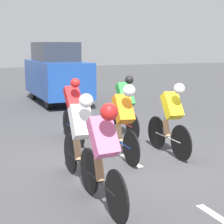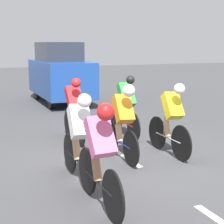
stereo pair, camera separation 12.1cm
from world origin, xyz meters
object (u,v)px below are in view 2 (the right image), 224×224
cyclist_white (79,136)px  cyclist_yellow (171,118)px  cyclist_green (126,105)px  support_car (60,73)px  cyclist_red (74,109)px  cyclist_orange (123,120)px  cyclist_pink (100,153)px

cyclist_white → cyclist_yellow: cyclist_white is taller
cyclist_green → support_car: size_ratio=0.42×
cyclist_yellow → cyclist_green: bearing=-83.1°
cyclist_green → cyclist_yellow: cyclist_green is taller
cyclist_green → support_car: 5.94m
cyclist_red → cyclist_yellow: cyclist_red is taller
cyclist_red → cyclist_yellow: 2.32m
cyclist_green → cyclist_white: 3.22m
cyclist_red → support_car: bearing=-101.5°
cyclist_green → cyclist_yellow: 1.77m
cyclist_white → cyclist_orange: bearing=-143.5°
cyclist_pink → cyclist_yellow: (-2.22, -1.83, -0.02)m
cyclist_green → cyclist_white: size_ratio=1.00×
cyclist_white → support_car: size_ratio=0.42×
cyclist_white → support_car: 8.68m
cyclist_white → cyclist_red: (-0.67, -2.53, 0.00)m
cyclist_orange → cyclist_yellow: bearing=176.6°
cyclist_white → cyclist_yellow: (-2.19, -0.78, -0.01)m
cyclist_green → cyclist_pink: size_ratio=0.98×
cyclist_orange → support_car: size_ratio=0.41×
cyclist_white → cyclist_yellow: size_ratio=1.03×
cyclist_orange → support_car: (-0.73, -7.63, 0.34)m
cyclist_orange → cyclist_white: bearing=36.5°
cyclist_pink → support_car: bearing=-101.3°
cyclist_yellow → support_car: 7.71m
cyclist_green → cyclist_pink: bearing=60.7°
cyclist_red → cyclist_pink: bearing=78.9°
cyclist_green → cyclist_white: cyclist_green is taller
cyclist_pink → support_car: 9.71m
cyclist_white → cyclist_green: bearing=-127.9°
cyclist_green → support_car: bearing=-89.0°
cyclist_orange → cyclist_yellow: 1.05m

